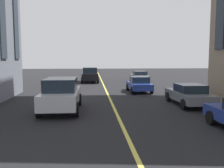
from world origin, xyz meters
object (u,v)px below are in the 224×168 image
object	(u,v)px
car_blue_parked_a	(139,84)
car_black_mid	(90,75)
car_grey_parked_b	(189,94)
car_grey_trailing	(140,76)
car_silver_near	(61,94)

from	to	relation	value
car_blue_parked_a	car_black_mid	xyz separation A→B (m)	(9.37, 4.43, 0.27)
car_grey_parked_b	car_blue_parked_a	bearing A→B (deg)	17.43
car_blue_parked_a	car_grey_parked_b	world-z (taller)	car_blue_parked_a
car_grey_trailing	car_silver_near	world-z (taller)	car_silver_near
car_grey_trailing	car_black_mid	world-z (taller)	car_black_mid
car_grey_parked_b	car_silver_near	xyz separation A→B (m)	(-1.04, 7.99, 0.27)
car_blue_parked_a	car_silver_near	size ratio (longest dim) A/B	0.83
car_grey_parked_b	car_black_mid	bearing A→B (deg)	22.23
car_silver_near	car_grey_parked_b	bearing A→B (deg)	-82.57
car_silver_near	car_black_mid	distance (m)	16.85
car_black_mid	car_grey_trailing	bearing A→B (deg)	-86.28
car_grey_trailing	car_silver_near	xyz separation A→B (m)	(-17.20, 7.99, 0.27)
car_silver_near	car_black_mid	bearing A→B (deg)	-5.31
car_blue_parked_a	car_silver_near	xyz separation A→B (m)	(-7.41, 6.00, 0.27)
car_silver_near	car_black_mid	world-z (taller)	same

